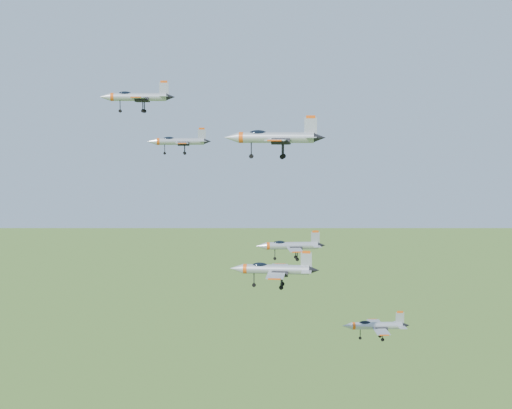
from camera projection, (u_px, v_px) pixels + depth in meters
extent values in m
cylinder|color=#959AA0|center=(139.00, 97.00, 125.13)|extent=(9.90, 2.82, 1.41)
cone|color=#959AA0|center=(105.00, 97.00, 124.93)|extent=(2.14, 1.68, 1.41)
cone|color=black|center=(171.00, 97.00, 125.32)|extent=(1.68, 1.41, 1.20)
ellipsoid|color=black|center=(125.00, 94.00, 124.99)|extent=(2.52, 1.35, 0.90)
cube|color=#959AA0|center=(138.00, 98.00, 122.14)|extent=(3.17, 5.10, 0.15)
cube|color=#959AA0|center=(142.00, 99.00, 128.19)|extent=(3.17, 5.10, 0.15)
cube|color=#959AA0|center=(164.00, 89.00, 125.12)|extent=(1.63, 0.37, 2.29)
cube|color=#C1450D|center=(164.00, 82.00, 124.99)|extent=(1.21, 0.32, 0.38)
cylinder|color=#959AA0|center=(180.00, 141.00, 115.98)|extent=(7.72, 1.53, 1.11)
cone|color=#959AA0|center=(152.00, 141.00, 115.42)|extent=(1.59, 1.19, 1.11)
cone|color=black|center=(208.00, 141.00, 116.52)|extent=(1.24, 1.01, 0.94)
ellipsoid|color=black|center=(169.00, 139.00, 115.71)|extent=(1.92, 0.90, 0.70)
cube|color=#959AA0|center=(182.00, 143.00, 113.67)|extent=(2.17, 3.85, 0.12)
cube|color=#959AA0|center=(181.00, 142.00, 118.38)|extent=(2.17, 3.85, 0.12)
cube|color=#959AA0|center=(202.00, 134.00, 116.28)|extent=(1.28, 0.17, 1.79)
cube|color=#C1450D|center=(202.00, 129.00, 116.18)|extent=(0.94, 0.17, 0.30)
cylinder|color=#959AA0|center=(276.00, 138.00, 94.12)|extent=(9.96, 4.19, 1.44)
cone|color=#959AA0|center=(231.00, 137.00, 94.76)|extent=(2.32, 1.94, 1.44)
cone|color=black|center=(320.00, 138.00, 93.50)|extent=(1.83, 1.61, 1.22)
ellipsoid|color=black|center=(258.00, 133.00, 94.32)|extent=(2.63, 1.68, 0.91)
cube|color=#959AA0|center=(276.00, 140.00, 91.06)|extent=(3.82, 5.39, 0.15)
cube|color=#959AA0|center=(280.00, 139.00, 97.19)|extent=(3.82, 5.39, 0.15)
cube|color=#959AA0|center=(311.00, 126.00, 93.47)|extent=(1.63, 0.60, 2.32)
cube|color=#C1450D|center=(311.00, 117.00, 93.34)|extent=(1.21, 0.49, 0.39)
cylinder|color=#959AA0|center=(292.00, 246.00, 124.59)|extent=(9.11, 2.26, 1.30)
cone|color=#959AA0|center=(261.00, 246.00, 124.21)|extent=(1.93, 1.49, 1.30)
cone|color=black|center=(321.00, 245.00, 124.96)|extent=(1.51, 1.25, 1.11)
ellipsoid|color=black|center=(279.00, 243.00, 124.38)|extent=(2.29, 1.17, 0.83)
cube|color=#959AA0|center=(295.00, 250.00, 121.85)|extent=(2.76, 4.63, 0.14)
cube|color=#959AA0|center=(291.00, 244.00, 127.42)|extent=(2.76, 4.63, 0.14)
cube|color=#959AA0|center=(315.00, 238.00, 124.74)|extent=(1.51, 0.28, 2.11)
cube|color=#C1450D|center=(315.00, 232.00, 124.62)|extent=(1.11, 0.26, 0.35)
cylinder|color=#959AA0|center=(276.00, 269.00, 107.96)|extent=(10.06, 4.23, 1.45)
cone|color=#959AA0|center=(237.00, 268.00, 108.60)|extent=(2.34, 1.96, 1.45)
cone|color=black|center=(314.00, 270.00, 107.33)|extent=(1.85, 1.63, 1.23)
ellipsoid|color=black|center=(260.00, 265.00, 108.16)|extent=(2.65, 1.70, 0.92)
cube|color=#959AA0|center=(276.00, 275.00, 104.87)|extent=(3.85, 5.44, 0.16)
cube|color=#959AA0|center=(279.00, 267.00, 111.05)|extent=(3.85, 5.44, 0.16)
cube|color=#959AA0|center=(306.00, 260.00, 107.30)|extent=(1.65, 0.60, 2.35)
cube|color=#C1450D|center=(306.00, 252.00, 107.17)|extent=(1.22, 0.50, 0.39)
cylinder|color=#959AA0|center=(377.00, 326.00, 123.42)|extent=(8.83, 2.47, 1.26)
cone|color=#959AA0|center=(347.00, 326.00, 123.22)|extent=(1.91, 1.49, 1.26)
cone|color=black|center=(406.00, 325.00, 123.61)|extent=(1.50, 1.25, 1.07)
ellipsoid|color=black|center=(365.00, 323.00, 123.29)|extent=(2.24, 1.20, 0.80)
cube|color=#959AA0|center=(381.00, 331.00, 120.75)|extent=(2.81, 4.54, 0.14)
cube|color=#959AA0|center=(375.00, 323.00, 126.15)|extent=(2.81, 4.54, 0.14)
cube|color=#959AA0|center=(400.00, 318.00, 123.43)|extent=(1.46, 0.32, 2.04)
cube|color=#C1450D|center=(400.00, 312.00, 123.31)|extent=(1.08, 0.28, 0.34)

